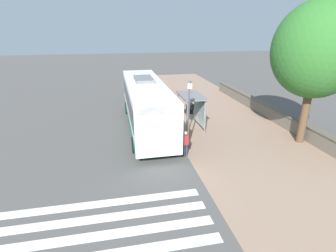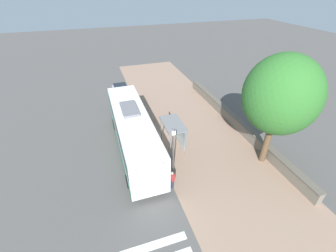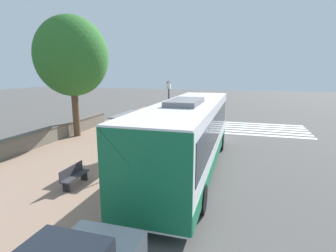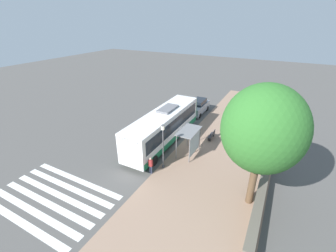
{
  "view_description": "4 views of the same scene",
  "coord_description": "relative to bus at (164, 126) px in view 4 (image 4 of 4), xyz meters",
  "views": [
    {
      "loc": [
        3.89,
        18.94,
        7.16
      ],
      "look_at": [
        0.66,
        3.19,
        1.06
      ],
      "focal_mm": 28.0,
      "sensor_mm": 36.0,
      "label": 1
    },
    {
      "loc": [
        3.81,
        15.9,
        12.53
      ],
      "look_at": [
        -0.89,
        1.67,
        2.64
      ],
      "focal_mm": 24.0,
      "sensor_mm": 36.0,
      "label": 2
    },
    {
      "loc": [
        4.18,
        -11.62,
        4.79
      ],
      "look_at": [
        -0.0,
        2.84,
        1.67
      ],
      "focal_mm": 28.0,
      "sensor_mm": 36.0,
      "label": 3
    },
    {
      "loc": [
        -8.42,
        18.68,
        12.01
      ],
      "look_at": [
        0.66,
        1.46,
        2.61
      ],
      "focal_mm": 24.0,
      "sensor_mm": 36.0,
      "label": 4
    }
  ],
  "objects": [
    {
      "name": "pedestrian",
      "position": [
        -1.63,
        5.29,
        -0.95
      ],
      "size": [
        0.34,
        0.22,
        1.59
      ],
      "color": "#2D3347",
      "rests_on": "ground"
    },
    {
      "name": "parked_car_behind_bus",
      "position": [
        -0.33,
        -9.36,
        -0.93
      ],
      "size": [
        1.82,
        4.64,
        1.93
      ],
      "color": "#9EA0A8",
      "rests_on": "ground"
    },
    {
      "name": "bus",
      "position": [
        0.0,
        0.0,
        0.0
      ],
      "size": [
        2.75,
        11.81,
        3.62
      ],
      "color": "white",
      "rests_on": "ground"
    },
    {
      "name": "sidewalk_plaza",
      "position": [
        -6.25,
        -0.32,
        -1.87
      ],
      "size": [
        9.0,
        44.0,
        0.02
      ],
      "color": "#937560",
      "rests_on": "ground"
    },
    {
      "name": "ground_plane",
      "position": [
        -1.75,
        -0.32,
        -1.88
      ],
      "size": [
        120.0,
        120.0,
        0.0
      ],
      "primitive_type": "plane",
      "color": "#514F4C",
      "rests_on": "ground"
    },
    {
      "name": "bench",
      "position": [
        -4.31,
        -3.0,
        -1.4
      ],
      "size": [
        0.4,
        1.54,
        0.88
      ],
      "color": "#333338",
      "rests_on": "ground"
    },
    {
      "name": "bus_shelter",
      "position": [
        -3.36,
        0.98,
        0.23
      ],
      "size": [
        1.62,
        2.9,
        2.56
      ],
      "color": "slate",
      "rests_on": "ground"
    },
    {
      "name": "street_lamp_near",
      "position": [
        -2.14,
        4.03,
        0.65
      ],
      "size": [
        0.28,
        0.28,
        4.25
      ],
      "color": "#4C4C51",
      "rests_on": "ground"
    },
    {
      "name": "shade_tree",
      "position": [
        -9.61,
        4.79,
        3.98
      ],
      "size": [
        5.17,
        5.17,
        8.73
      ],
      "color": "brown",
      "rests_on": "ground"
    },
    {
      "name": "crosswalk_stripes",
      "position": [
        3.25,
        11.23,
        -1.87
      ],
      "size": [
        9.0,
        5.25,
        0.01
      ],
      "color": "silver",
      "rests_on": "ground"
    },
    {
      "name": "stone_wall",
      "position": [
        -10.3,
        -0.32,
        -1.35
      ],
      "size": [
        0.6,
        20.0,
        1.05
      ],
      "color": "#6B6356",
      "rests_on": "ground"
    }
  ]
}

